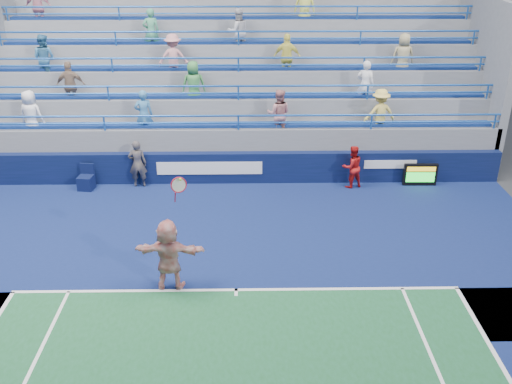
{
  "coord_description": "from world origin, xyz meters",
  "views": [
    {
      "loc": [
        0.3,
        -11.64,
        8.17
      ],
      "look_at": [
        0.53,
        2.5,
        1.5
      ],
      "focal_mm": 40.0,
      "sensor_mm": 36.0,
      "label": 1
    }
  ],
  "objects_px": {
    "judge_chair": "(86,182)",
    "tennis_player": "(169,255)",
    "ball_girl": "(352,167)",
    "line_judge": "(138,164)",
    "serve_speed_board": "(420,175)"
  },
  "relations": [
    {
      "from": "serve_speed_board",
      "to": "judge_chair",
      "type": "bearing_deg",
      "value": -179.4
    },
    {
      "from": "ball_girl",
      "to": "line_judge",
      "type": "bearing_deg",
      "value": -19.58
    },
    {
      "from": "tennis_player",
      "to": "ball_girl",
      "type": "height_order",
      "value": "tennis_player"
    },
    {
      "from": "line_judge",
      "to": "ball_girl",
      "type": "height_order",
      "value": "line_judge"
    },
    {
      "from": "judge_chair",
      "to": "ball_girl",
      "type": "xyz_separation_m",
      "value": [
        8.99,
        0.04,
        0.46
      ]
    },
    {
      "from": "tennis_player",
      "to": "serve_speed_board",
      "type": "bearing_deg",
      "value": 37.21
    },
    {
      "from": "serve_speed_board",
      "to": "tennis_player",
      "type": "height_order",
      "value": "tennis_player"
    },
    {
      "from": "serve_speed_board",
      "to": "judge_chair",
      "type": "height_order",
      "value": "judge_chair"
    },
    {
      "from": "judge_chair",
      "to": "tennis_player",
      "type": "bearing_deg",
      "value": -58.7
    },
    {
      "from": "line_judge",
      "to": "serve_speed_board",
      "type": "bearing_deg",
      "value": 173.99
    },
    {
      "from": "serve_speed_board",
      "to": "line_judge",
      "type": "height_order",
      "value": "line_judge"
    },
    {
      "from": "serve_speed_board",
      "to": "ball_girl",
      "type": "distance_m",
      "value": 2.4
    },
    {
      "from": "tennis_player",
      "to": "judge_chair",
      "type": "bearing_deg",
      "value": 121.3
    },
    {
      "from": "judge_chair",
      "to": "tennis_player",
      "type": "height_order",
      "value": "tennis_player"
    },
    {
      "from": "tennis_player",
      "to": "ball_girl",
      "type": "distance_m",
      "value": 8.01
    }
  ]
}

